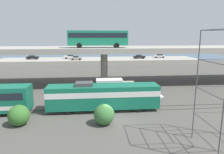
# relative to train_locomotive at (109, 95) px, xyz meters

# --- Properties ---
(ground_plane) EXTENTS (260.00, 260.00, 0.00)m
(ground_plane) POSITION_rel_train_locomotive_xyz_m (0.21, -4.00, -2.19)
(ground_plane) COLOR #4C4944
(rail_strip_near) EXTENTS (110.00, 0.12, 0.12)m
(rail_strip_near) POSITION_rel_train_locomotive_xyz_m (0.21, -0.78, -2.13)
(rail_strip_near) COLOR #59544C
(rail_strip_near) RESTS_ON ground_plane
(rail_strip_far) EXTENTS (110.00, 0.12, 0.12)m
(rail_strip_far) POSITION_rel_train_locomotive_xyz_m (0.21, 0.78, -2.13)
(rail_strip_far) COLOR #59544C
(rail_strip_far) RESTS_ON ground_plane
(train_locomotive) EXTENTS (16.74, 3.04, 4.18)m
(train_locomotive) POSITION_rel_train_locomotive_xyz_m (0.00, 0.00, 0.00)
(train_locomotive) COLOR #14664C
(train_locomotive) RESTS_ON ground_plane
(highway_overpass) EXTENTS (96.00, 10.98, 8.13)m
(highway_overpass) POSITION_rel_train_locomotive_xyz_m (0.21, 16.00, 5.24)
(highway_overpass) COLOR #9E998E
(highway_overpass) RESTS_ON ground_plane
(transit_bus_on_overpass) EXTENTS (12.00, 2.68, 3.40)m
(transit_bus_on_overpass) POSITION_rel_train_locomotive_xyz_m (-1.09, 14.19, 8.00)
(transit_bus_on_overpass) COLOR #197A56
(transit_bus_on_overpass) RESTS_ON highway_overpass
(service_truck_west) EXTENTS (6.80, 2.46, 3.04)m
(service_truck_west) POSITION_rel_train_locomotive_xyz_m (1.51, 6.86, -0.55)
(service_truck_west) COLOR #9E998C
(service_truck_west) RESTS_ON ground_plane
(pier_parking_lot) EXTENTS (76.13, 13.97, 1.76)m
(pier_parking_lot) POSITION_rel_train_locomotive_xyz_m (0.21, 51.00, -1.31)
(pier_parking_lot) COLOR #9E998E
(pier_parking_lot) RESTS_ON ground_plane
(parked_car_0) EXTENTS (4.48, 1.84, 1.50)m
(parked_car_0) POSITION_rel_train_locomotive_xyz_m (15.79, 50.08, 0.34)
(parked_car_0) COLOR black
(parked_car_0) RESTS_ON pier_parking_lot
(parked_car_1) EXTENTS (4.55, 1.91, 1.50)m
(parked_car_1) POSITION_rel_train_locomotive_xyz_m (24.50, 51.96, 0.35)
(parked_car_1) COLOR #B7B7BC
(parked_car_1) RESTS_ON pier_parking_lot
(parked_car_2) EXTENTS (4.16, 1.98, 1.50)m
(parked_car_2) POSITION_rel_train_locomotive_xyz_m (-8.34, 47.75, 0.34)
(parked_car_2) COLOR #9E998C
(parked_car_2) RESTS_ON pier_parking_lot
(parked_car_3) EXTENTS (4.41, 1.83, 1.50)m
(parked_car_3) POSITION_rel_train_locomotive_xyz_m (-25.11, 51.60, 0.34)
(parked_car_3) COLOR black
(parked_car_3) RESTS_ON pier_parking_lot
(parked_car_4) EXTENTS (4.62, 1.82, 1.50)m
(parked_car_4) POSITION_rel_train_locomotive_xyz_m (-11.12, 52.46, 0.35)
(parked_car_4) COLOR silver
(parked_car_4) RESTS_ON pier_parking_lot
(harbor_water) EXTENTS (140.00, 36.00, 0.01)m
(harbor_water) POSITION_rel_train_locomotive_xyz_m (0.21, 74.00, -2.19)
(harbor_water) COLOR #385B7A
(harbor_water) RESTS_ON ground_plane
(shrub_left) EXTENTS (2.50, 2.50, 2.50)m
(shrub_left) POSITION_rel_train_locomotive_xyz_m (-11.04, -4.11, -0.94)
(shrub_left) COLOR #326628
(shrub_left) RESTS_ON ground_plane
(shrub_right) EXTENTS (2.51, 2.51, 2.51)m
(shrub_right) POSITION_rel_train_locomotive_xyz_m (-0.95, -4.81, -0.94)
(shrub_right) COLOR #366B34
(shrub_right) RESTS_ON ground_plane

